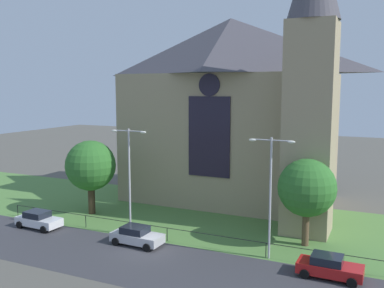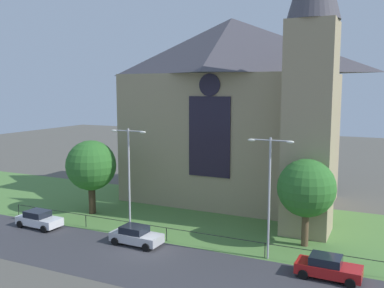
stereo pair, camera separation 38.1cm
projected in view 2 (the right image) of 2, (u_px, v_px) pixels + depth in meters
The scene contains 12 objects.
ground at pixel (199, 216), 42.24m from camera, with size 160.00×160.00×0.00m, color #56544C.
road_asphalt at pixel (132, 259), 31.47m from camera, with size 120.00×8.00×0.01m, color #38383D.
grass_verge at pixel (190, 221), 40.45m from camera, with size 120.00×20.00×0.01m, color #517F3D.
church_building at pixel (235, 109), 46.61m from camera, with size 23.20×16.20×26.00m.
iron_railing at pixel (166, 229), 35.20m from camera, with size 33.26×0.07×1.13m.
tree_right_near at pixel (306, 188), 33.63m from camera, with size 4.59×4.59×7.01m.
tree_left_near at pixel (91, 166), 42.50m from camera, with size 4.98×4.98×7.39m.
streetlamp_near at pixel (129, 169), 35.96m from camera, with size 3.37×0.26×9.18m.
streetlamp_far at pixel (269, 184), 30.90m from camera, with size 3.37×0.26×9.01m.
parked_car_white at pixel (39, 219), 38.69m from camera, with size 4.27×2.16×1.51m.
parked_car_silver at pixel (136, 236), 34.39m from camera, with size 4.25×2.13×1.51m.
parked_car_red at pixel (328, 267), 28.31m from camera, with size 4.24×2.11×1.51m.
Camera 2 is at (16.78, -27.38, 12.50)m, focal length 40.11 mm.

